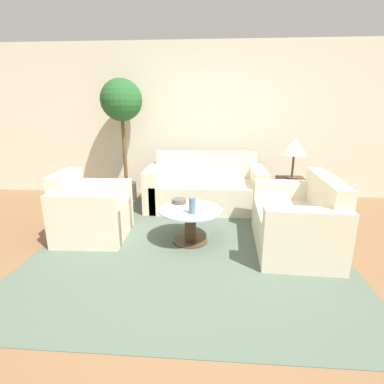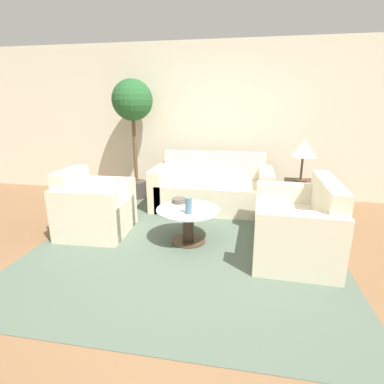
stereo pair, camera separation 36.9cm
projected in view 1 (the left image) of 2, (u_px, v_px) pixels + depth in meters
name	position (u px, v px, depth m)	size (l,w,h in m)	color
ground_plane	(182.00, 271.00, 2.97)	(14.00, 14.00, 0.00)	brown
wall_back	(198.00, 122.00, 5.20)	(10.00, 0.06, 2.60)	beige
rug	(190.00, 241.00, 3.61)	(3.41, 3.47, 0.01)	#4C5B4C
sofa_main	(205.00, 189.00, 4.78)	(1.83, 0.86, 0.85)	beige
armchair	(89.00, 214.00, 3.68)	(0.82, 0.86, 0.82)	beige
loveseat	(300.00, 224.00, 3.40)	(0.87, 1.30, 0.83)	beige
coffee_table	(190.00, 221.00, 3.53)	(0.75, 0.75, 0.42)	#422D1E
side_table	(290.00, 195.00, 4.53)	(0.40, 0.40, 0.53)	#422D1E
table_lamp	(295.00, 147.00, 4.33)	(0.36, 0.36, 0.60)	#422D1E
potted_plant	(122.00, 110.00, 4.79)	(0.66, 0.66, 1.99)	#3D3833
vase	(192.00, 206.00, 3.32)	(0.08, 0.08, 0.18)	slate
bowl	(179.00, 201.00, 3.69)	(0.17, 0.17, 0.06)	brown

